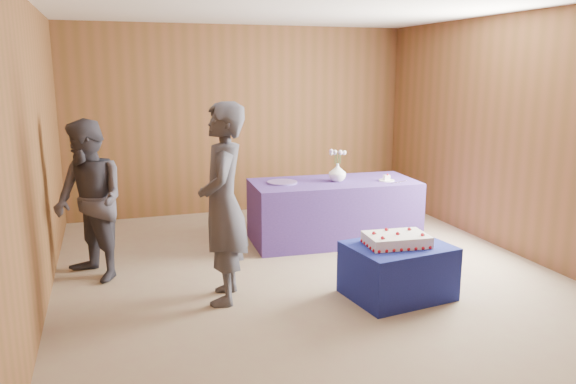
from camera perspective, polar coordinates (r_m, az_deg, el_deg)
name	(u,v)px	position (r m, az deg, el deg)	size (l,w,h in m)	color
ground	(312,278)	(5.78, 2.49, -8.77)	(6.00, 6.00, 0.00)	gray
room_shell	(314,99)	(5.40, 2.67, 9.39)	(5.04, 6.04, 2.72)	brown
cake_table	(398,270)	(5.37, 11.08, -7.83)	(0.90, 0.70, 0.50)	navy
serving_table	(333,211)	(6.93, 4.64, -1.93)	(2.00, 0.90, 0.75)	#4D3187
sheet_cake	(396,240)	(5.27, 10.96, -4.76)	(0.62, 0.45, 0.14)	white
vase	(337,172)	(6.82, 5.04, 2.01)	(0.21, 0.21, 0.22)	white
flower_spray	(338,152)	(6.78, 5.08, 4.08)	(0.22, 0.22, 0.17)	#27622B
platter	(282,182)	(6.70, -0.59, 0.98)	(0.36, 0.36, 0.02)	#6852A5
plate	(387,180)	(6.94, 9.98, 1.17)	(0.19, 0.19, 0.01)	white
cake_slice	(387,177)	(6.93, 10.00, 1.48)	(0.07, 0.06, 0.08)	white
knife	(399,182)	(6.88, 11.19, 0.99)	(0.26, 0.02, 0.00)	#B4B4B9
guest_left	(223,204)	(5.04, -6.61, -1.23)	(0.66, 0.43, 1.81)	#383842
guest_right	(89,201)	(5.87, -19.52, -0.88)	(0.79, 0.61, 1.62)	#383641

